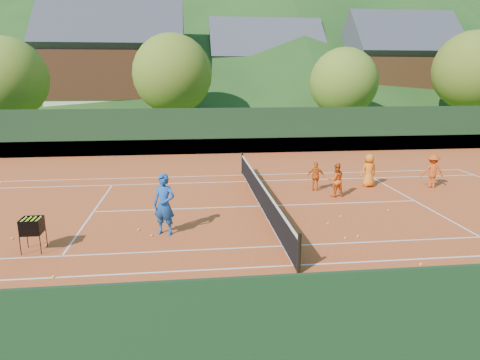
{
  "coord_description": "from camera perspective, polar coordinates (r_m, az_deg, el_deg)",
  "views": [
    {
      "loc": [
        -2.68,
        -15.91,
        4.98
      ],
      "look_at": [
        -0.83,
        0.0,
        1.1
      ],
      "focal_mm": 32.0,
      "sensor_mm": 36.0,
      "label": 1
    }
  ],
  "objects": [
    {
      "name": "tennis_ball_14",
      "position": [
        12.05,
        -23.63,
        -11.73
      ],
      "size": [
        0.07,
        0.07,
        0.07
      ],
      "primitive_type": "sphere",
      "color": "#D3EE27",
      "rests_on": "clay_court"
    },
    {
      "name": "coach",
      "position": [
        13.84,
        -10.06,
        -3.26
      ],
      "size": [
        0.85,
        0.72,
        1.99
      ],
      "primitive_type": "imported",
      "rotation": [
        0.0,
        0.0,
        -0.4
      ],
      "color": "#184BA0",
      "rests_on": "clay_court"
    },
    {
      "name": "tennis_ball_6",
      "position": [
        15.13,
        11.65,
        -5.69
      ],
      "size": [
        0.07,
        0.07,
        0.07
      ],
      "primitive_type": "sphere",
      "color": "#D3EE27",
      "rests_on": "clay_court"
    },
    {
      "name": "ball_hopper",
      "position": [
        13.78,
        -25.99,
        -5.62
      ],
      "size": [
        0.57,
        0.57,
        1.0
      ],
      "color": "black",
      "rests_on": "clay_court"
    },
    {
      "name": "tennis_ball_5",
      "position": [
        10.31,
        8.68,
        -15.11
      ],
      "size": [
        0.07,
        0.07,
        0.07
      ],
      "primitive_type": "sphere",
      "color": "#D3EE27",
      "rests_on": "clay_court"
    },
    {
      "name": "tree_c",
      "position": [
        37.15,
        13.64,
        12.56
      ],
      "size": [
        5.6,
        5.6,
        7.35
      ],
      "color": "#3D2918",
      "rests_on": "ground"
    },
    {
      "name": "tennis_ball_3",
      "position": [
        12.52,
        24.49,
        -10.86
      ],
      "size": [
        0.07,
        0.07,
        0.07
      ],
      "primitive_type": "sphere",
      "color": "#D3EE27",
      "rests_on": "clay_court"
    },
    {
      "name": "tennis_ball_7",
      "position": [
        14.02,
        -11.69,
        -7.25
      ],
      "size": [
        0.07,
        0.07,
        0.07
      ],
      "primitive_type": "sphere",
      "color": "#D3EE27",
      "rests_on": "clay_court"
    },
    {
      "name": "student_b",
      "position": [
        19.27,
        10.07,
        0.48
      ],
      "size": [
        0.82,
        0.5,
        1.3
      ],
      "primitive_type": "imported",
      "rotation": [
        0.0,
        0.0,
        2.89
      ],
      "color": "#DE5E13",
      "rests_on": "clay_court"
    },
    {
      "name": "student_d",
      "position": [
        21.35,
        24.27,
        1.09
      ],
      "size": [
        1.1,
        0.76,
        1.55
      ],
      "primitive_type": "imported",
      "rotation": [
        0.0,
        0.0,
        2.95
      ],
      "color": "#CE4712",
      "rests_on": "clay_court"
    },
    {
      "name": "tennis_ball_16",
      "position": [
        11.08,
        16.27,
        -13.38
      ],
      "size": [
        0.07,
        0.07,
        0.07
      ],
      "primitive_type": "sphere",
      "color": "#D3EE27",
      "rests_on": "clay_court"
    },
    {
      "name": "tennis_ball_9",
      "position": [
        17.21,
        19.21,
        -3.81
      ],
      "size": [
        0.07,
        0.07,
        0.07
      ],
      "primitive_type": "sphere",
      "color": "#D3EE27",
      "rests_on": "clay_court"
    },
    {
      "name": "chalet_right",
      "position": [
        51.21,
        20.19,
        13.11
      ],
      "size": [
        11.5,
        8.82,
        11.91
      ],
      "color": "beige",
      "rests_on": "ground"
    },
    {
      "name": "tennis_ball_0",
      "position": [
        14.63,
        -13.39,
        -6.46
      ],
      "size": [
        0.07,
        0.07,
        0.07
      ],
      "primitive_type": "sphere",
      "color": "#D3EE27",
      "rests_on": "clay_court"
    },
    {
      "name": "court_lines",
      "position": [
        16.88,
        2.79,
        -3.48
      ],
      "size": [
        23.83,
        11.03,
        0.0
      ],
      "color": "white",
      "rests_on": "clay_court"
    },
    {
      "name": "tree_b",
      "position": [
        35.94,
        -9.02,
        13.79
      ],
      "size": [
        6.4,
        6.4,
        8.4
      ],
      "color": "#3E2919",
      "rests_on": "ground"
    },
    {
      "name": "student_c",
      "position": [
        20.5,
        16.81,
        1.22
      ],
      "size": [
        0.83,
        0.62,
        1.53
      ],
      "primitive_type": "imported",
      "rotation": [
        0.0,
        0.0,
        3.33
      ],
      "color": "orange",
      "rests_on": "clay_court"
    },
    {
      "name": "tennis_ball_20",
      "position": [
        9.62,
        25.41,
        -18.65
      ],
      "size": [
        0.07,
        0.07,
        0.07
      ],
      "primitive_type": "sphere",
      "color": "#D3EE27",
      "rests_on": "clay_court"
    },
    {
      "name": "tennis_ball_18",
      "position": [
        15.97,
        13.29,
        -4.73
      ],
      "size": [
        0.07,
        0.07,
        0.07
      ],
      "primitive_type": "sphere",
      "color": "#D3EE27",
      "rests_on": "clay_court"
    },
    {
      "name": "tennis_ball_2",
      "position": [
        13.93,
        13.85,
        -7.51
      ],
      "size": [
        0.07,
        0.07,
        0.07
      ],
      "primitive_type": "sphere",
      "color": "#D3EE27",
      "rests_on": "clay_court"
    },
    {
      "name": "chalet_left",
      "position": [
        46.5,
        -16.19,
        13.91
      ],
      "size": [
        13.8,
        9.93,
        12.92
      ],
      "color": "beige",
      "rests_on": "ground"
    },
    {
      "name": "tennis_ball_4",
      "position": [
        12.73,
        22.95,
        -10.3
      ],
      "size": [
        0.07,
        0.07,
        0.07
      ],
      "primitive_type": "sphere",
      "color": "#D3EE27",
      "rests_on": "clay_court"
    },
    {
      "name": "perimeter_fence",
      "position": [
        16.56,
        2.84,
        0.64
      ],
      "size": [
        40.4,
        24.24,
        3.0
      ],
      "color": "black",
      "rests_on": "clay_court"
    },
    {
      "name": "tennis_ball_13",
      "position": [
        14.18,
        15.47,
        -7.23
      ],
      "size": [
        0.07,
        0.07,
        0.07
      ],
      "primitive_type": "sphere",
      "color": "#D3EE27",
      "rests_on": "clay_court"
    },
    {
      "name": "tennis_ball_19",
      "position": [
        15.28,
        -28.12,
        -6.87
      ],
      "size": [
        0.07,
        0.07,
        0.07
      ],
      "primitive_type": "sphere",
      "color": "#D3EE27",
      "rests_on": "clay_court"
    },
    {
      "name": "tree_a",
      "position": [
        36.43,
        -28.76,
        11.81
      ],
      "size": [
        6.0,
        6.0,
        7.88
      ],
      "color": "#3D2618",
      "rests_on": "ground"
    },
    {
      "name": "tennis_net",
      "position": [
        16.74,
        2.81,
        -1.86
      ],
      "size": [
        0.1,
        12.07,
        1.1
      ],
      "color": "black",
      "rests_on": "clay_court"
    },
    {
      "name": "tree_d",
      "position": [
        43.58,
        28.61,
        12.71
      ],
      "size": [
        6.8,
        6.8,
        8.93
      ],
      "color": "#3E2A19",
      "rests_on": "ground"
    },
    {
      "name": "tennis_ball_17",
      "position": [
        9.68,
        11.38,
        -17.26
      ],
      "size": [
        0.07,
        0.07,
        0.07
      ],
      "primitive_type": "sphere",
      "color": "#D3EE27",
      "rests_on": "clay_court"
    },
    {
      "name": "clay_court",
      "position": [
        16.88,
        2.79,
        -3.53
      ],
      "size": [
        40.0,
        24.0,
        0.02
      ],
      "primitive_type": "cube",
      "color": "#B7471D",
      "rests_on": "ground"
    },
    {
      "name": "chalet_mid",
      "position": [
        50.66,
        3.31,
        13.6
      ],
      "size": [
        12.65,
        8.82,
        11.45
      ],
      "color": "beige",
      "rests_on": "ground"
    },
    {
      "name": "tennis_ball_8",
      "position": [
        9.35,
        -15.67,
        -18.73
      ],
      "size": [
        0.07,
        0.07,
        0.07
      ],
      "primitive_type": "sphere",
      "color": "#D3EE27",
      "rests_on": "clay_court"
    },
    {
      "name": "student_a",
      "position": [
        18.47,
        12.66,
        0.02
      ],
      "size": [
        0.76,
        0.63,
        1.45
      ],
      "primitive_type": "imported",
      "rotation": [
        0.0,
        0.0,
        3.26
      ],
      "color": "#E25414",
      "rests_on": "clay_court"
    },
    {
      "name": "ground",
      "position": [
        16.89,
        2.79,
        -3.56
      ],
      "size": [
        400.0,
        400.0,
        0.0
      ],
      "primitive_type": "plane",
      "color": "#2F541A",
      "rests_on": "ground"
    }
  ]
}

